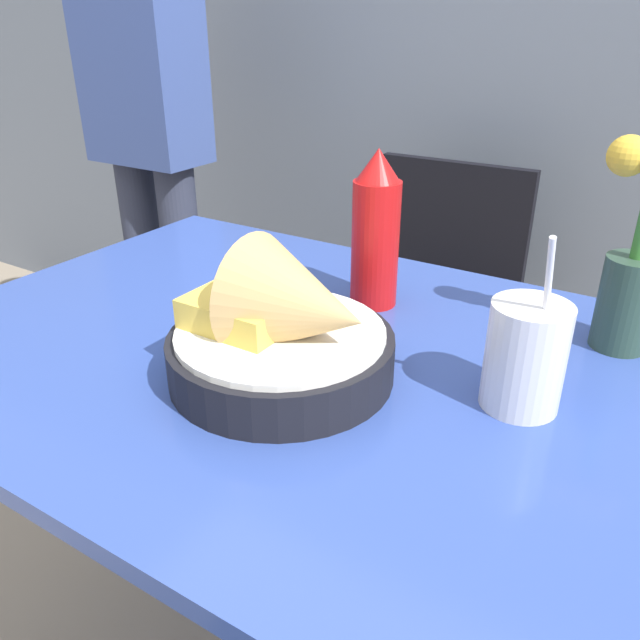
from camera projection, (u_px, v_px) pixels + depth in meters
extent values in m
cube|color=#334C9E|center=(344.00, 368.00, 0.80)|extent=(1.20, 0.76, 0.02)
cylinder|color=#4C4C51|center=(211.00, 390.00, 1.48)|extent=(0.05, 0.05, 0.76)
cylinder|color=black|center=(318.00, 423.00, 1.63)|extent=(0.03, 0.03, 0.44)
cylinder|color=black|center=(448.00, 471.00, 1.45)|extent=(0.03, 0.03, 0.44)
cylinder|color=black|center=(381.00, 364.00, 1.90)|extent=(0.03, 0.03, 0.44)
cylinder|color=black|center=(496.00, 399.00, 1.73)|extent=(0.03, 0.03, 0.44)
cube|color=black|center=(416.00, 335.00, 1.58)|extent=(0.40, 0.40, 0.02)
cube|color=black|center=(450.00, 238.00, 1.63)|extent=(0.40, 0.03, 0.39)
cylinder|color=black|center=(281.00, 356.00, 0.75)|extent=(0.27, 0.27, 0.06)
cylinder|color=white|center=(281.00, 333.00, 0.74)|extent=(0.25, 0.25, 0.01)
cone|color=tan|center=(304.00, 308.00, 0.70)|extent=(0.15, 0.15, 0.15)
cube|color=#E5C14C|center=(241.00, 314.00, 0.74)|extent=(0.12, 0.10, 0.04)
cylinder|color=red|center=(375.00, 245.00, 0.92)|extent=(0.07, 0.07, 0.19)
cone|color=red|center=(378.00, 165.00, 0.86)|extent=(0.06, 0.06, 0.05)
cylinder|color=silver|center=(525.00, 356.00, 0.68)|extent=(0.09, 0.09, 0.12)
cylinder|color=black|center=(524.00, 364.00, 0.68)|extent=(0.08, 0.08, 0.10)
cylinder|color=white|center=(545.00, 313.00, 0.65)|extent=(0.01, 0.07, 0.19)
cylinder|color=#2D4738|center=(626.00, 304.00, 0.80)|extent=(0.07, 0.07, 0.12)
sphere|color=gold|center=(628.00, 156.00, 0.74)|extent=(0.05, 0.05, 0.05)
cylinder|color=#2D3347|center=(149.00, 288.00, 1.96)|extent=(0.11, 0.11, 0.81)
cylinder|color=#2D3347|center=(187.00, 299.00, 1.89)|extent=(0.11, 0.11, 0.81)
cube|color=#384C8C|center=(136.00, 28.00, 1.60)|extent=(0.32, 0.18, 0.67)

